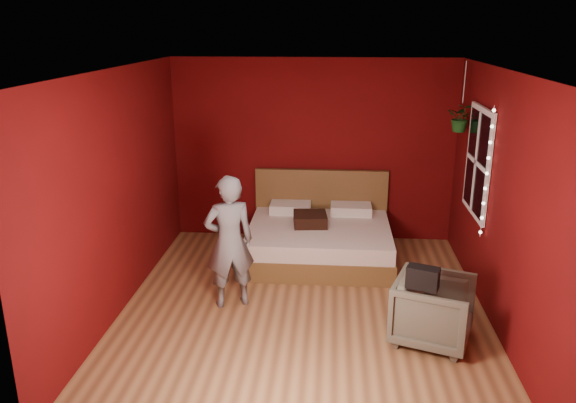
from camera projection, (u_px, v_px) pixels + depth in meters
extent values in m
plane|color=#9C6B3E|center=(303.00, 308.00, 6.26)|extent=(4.50, 4.50, 0.00)
cube|color=#5A090A|center=(313.00, 151.00, 8.01)|extent=(4.00, 0.02, 2.60)
cube|color=#5A090A|center=(286.00, 297.00, 3.72)|extent=(4.00, 0.02, 2.60)
cube|color=#5A090A|center=(118.00, 193.00, 6.02)|extent=(0.02, 4.50, 2.60)
cube|color=#5A090A|center=(501.00, 202.00, 5.71)|extent=(0.02, 4.50, 2.60)
cube|color=silver|center=(305.00, 69.00, 5.47)|extent=(4.00, 4.50, 0.02)
cube|color=white|center=(478.00, 162.00, 6.51)|extent=(0.04, 0.97, 1.27)
cube|color=black|center=(477.00, 162.00, 6.51)|extent=(0.02, 0.85, 1.15)
cube|color=white|center=(476.00, 162.00, 6.51)|extent=(0.03, 0.05, 1.15)
cube|color=white|center=(476.00, 162.00, 6.51)|extent=(0.03, 0.85, 0.05)
cylinder|color=silver|center=(487.00, 173.00, 6.01)|extent=(0.01, 0.01, 1.45)
sphere|color=#FFF2CC|center=(480.00, 232.00, 6.22)|extent=(0.04, 0.04, 0.04)
sphere|color=#FFF2CC|center=(482.00, 218.00, 6.16)|extent=(0.04, 0.04, 0.04)
sphere|color=#FFF2CC|center=(484.00, 203.00, 6.11)|extent=(0.04, 0.04, 0.04)
sphere|color=#FFF2CC|center=(485.00, 188.00, 6.06)|extent=(0.04, 0.04, 0.04)
sphere|color=#FFF2CC|center=(487.00, 173.00, 6.01)|extent=(0.04, 0.04, 0.04)
sphere|color=#FFF2CC|center=(489.00, 158.00, 5.96)|extent=(0.04, 0.04, 0.04)
sphere|color=#FFF2CC|center=(490.00, 142.00, 5.91)|extent=(0.04, 0.04, 0.04)
sphere|color=#FFF2CC|center=(492.00, 127.00, 5.86)|extent=(0.04, 0.04, 0.04)
sphere|color=#FFF2CC|center=(494.00, 110.00, 5.81)|extent=(0.04, 0.04, 0.04)
cube|color=brown|center=(319.00, 250.00, 7.53)|extent=(1.90, 1.61, 0.27)
cube|color=beige|center=(319.00, 233.00, 7.46)|extent=(1.86, 1.58, 0.21)
cube|color=brown|center=(321.00, 205.00, 8.14)|extent=(1.90, 0.08, 1.04)
cube|color=silver|center=(290.00, 208.00, 7.96)|extent=(0.57, 0.36, 0.13)
cube|color=silver|center=(351.00, 209.00, 7.89)|extent=(0.57, 0.36, 0.13)
imported|color=slate|center=(229.00, 242.00, 6.14)|extent=(0.65, 0.54, 1.51)
imported|color=#565544|center=(433.00, 310.00, 5.52)|extent=(0.94, 0.92, 0.67)
cube|color=black|center=(423.00, 278.00, 5.21)|extent=(0.33, 0.24, 0.21)
cube|color=black|center=(310.00, 219.00, 7.45)|extent=(0.47, 0.47, 0.15)
cylinder|color=silver|center=(465.00, 82.00, 6.89)|extent=(0.01, 0.01, 0.51)
imported|color=#1B5819|center=(461.00, 118.00, 7.02)|extent=(0.41, 0.39, 0.36)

